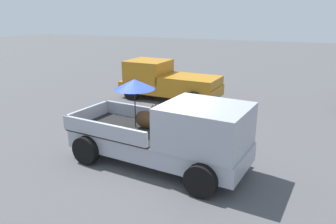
# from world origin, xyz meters

# --- Properties ---
(ground_plane) EXTENTS (80.00, 80.00, 0.00)m
(ground_plane) POSITION_xyz_m (0.00, 0.00, 0.00)
(ground_plane) COLOR #4C4C4F
(pickup_truck_main) EXTENTS (5.26, 2.83, 2.30)m
(pickup_truck_main) POSITION_xyz_m (0.46, -0.06, 0.96)
(pickup_truck_main) COLOR black
(pickup_truck_main) RESTS_ON ground
(pickup_truck_red) EXTENTS (4.95, 2.54, 1.80)m
(pickup_truck_red) POSITION_xyz_m (-2.36, 6.67, 0.87)
(pickup_truck_red) COLOR black
(pickup_truck_red) RESTS_ON ground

